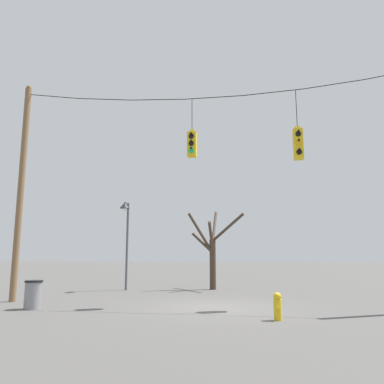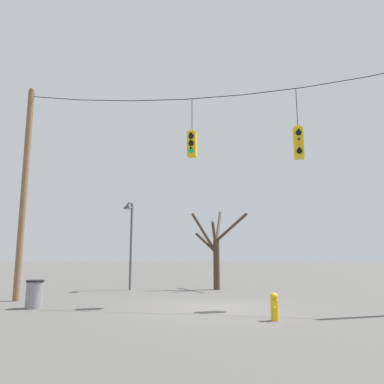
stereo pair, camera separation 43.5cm
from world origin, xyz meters
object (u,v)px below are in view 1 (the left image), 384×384
Objects in this scene: traffic_light_over_intersection at (298,144)px; trash_bin at (33,295)px; traffic_light_near_left_pole at (192,144)px; fire_hydrant at (278,306)px; street_lamp at (126,222)px; bare_tree at (212,250)px; utility_pole_left at (21,189)px.

trash_bin is (-9.12, -1.77, -5.39)m from traffic_light_over_intersection.
fire_hydrant is at bearing -44.44° from traffic_light_near_left_pole.
trash_bin reaches higher than fire_hydrant.
trash_bin is (-5.14, -1.77, -5.55)m from traffic_light_near_left_pole.
street_lamp is 6.06× the size of fire_hydrant.
traffic_light_over_intersection reaches higher than traffic_light_near_left_pole.
bare_tree is at bearing 121.03° from traffic_light_over_intersection.
bare_tree is 5.74× the size of fire_hydrant.
street_lamp is at bearing 148.54° from traffic_light_over_intersection.
traffic_light_over_intersection is at bearing 67.55° from fire_hydrant.
trash_bin is (-0.85, -6.83, -3.05)m from street_lamp.
fire_hydrant is (-1.15, -2.78, -5.48)m from traffic_light_over_intersection.
fire_hydrant is (7.13, -7.84, -3.14)m from street_lamp.
trash_bin is (-7.97, 1.01, 0.09)m from fire_hydrant.
bare_tree reaches higher than trash_bin.
trash_bin is at bearing -169.03° from traffic_light_over_intersection.
utility_pole_left is at bearing 137.39° from trash_bin.
traffic_light_over_intersection is at bearing -58.97° from bare_tree.
fire_hydrant is at bearing -15.71° from utility_pole_left.
fire_hydrant is at bearing -112.45° from traffic_light_over_intersection.
bare_tree is at bearing 106.42° from fire_hydrant.
street_lamp reaches higher than fire_hydrant.
street_lamp is (2.78, 5.06, -0.94)m from utility_pole_left.
traffic_light_over_intersection is at bearing 0.02° from traffic_light_near_left_pole.
traffic_light_near_left_pole is 7.77m from trash_bin.
bare_tree is 4.61× the size of trash_bin.
traffic_light_near_left_pole is 6.90m from fire_hydrant.
bare_tree is (7.20, 6.40, -2.40)m from utility_pole_left.
street_lamp is 11.05m from fire_hydrant.
traffic_light_near_left_pole is 7.53m from bare_tree.
fire_hydrant is (2.71, -9.19, -1.69)m from bare_tree.
utility_pole_left reaches higher than traffic_light_near_left_pole.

